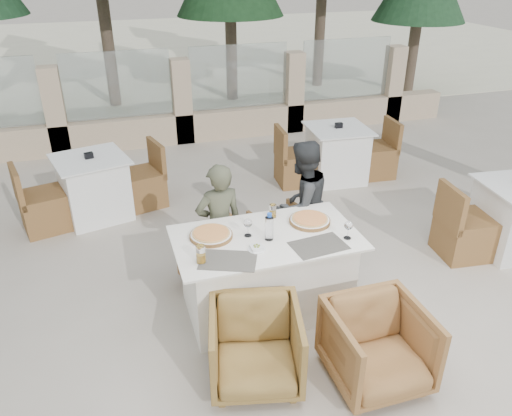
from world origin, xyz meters
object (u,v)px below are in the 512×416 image
object	(u,v)px
wine_glass_centre	(248,227)
bg_table_b	(336,154)
olive_dish	(257,247)
diner_left	(219,226)
armchair_near_right	(377,346)
armchair_far_right	(282,234)
bg_table_a	(94,188)
wine_glass_corner	(348,229)
pizza_right	(310,220)
armchair_near_left	(256,347)
beer_glass_right	(273,211)
water_bottle	(269,226)
pizza_left	(211,235)
dining_table	(266,274)
diner_right	(301,205)
armchair_far_left	(221,258)
beer_glass_left	(201,254)

from	to	relation	value
wine_glass_centre	bg_table_b	size ratio (longest dim) A/B	0.11
olive_dish	diner_left	distance (m)	0.75
armchair_near_right	armchair_far_right	bearing A→B (deg)	92.47
bg_table_a	wine_glass_corner	bearing A→B (deg)	-65.10
pizza_right	armchair_near_left	xyz separation A→B (m)	(-0.80, -0.91, -0.48)
pizza_right	beer_glass_right	bearing A→B (deg)	145.73
water_bottle	armchair_near_right	world-z (taller)	water_bottle
wine_glass_corner	armchair_near_right	distance (m)	1.00
armchair_far_right	bg_table_b	distance (m)	2.22
wine_glass_centre	armchair_near_right	distance (m)	1.42
armchair_near_right	armchair_near_left	bearing A→B (deg)	162.44
pizza_left	armchair_near_left	bearing A→B (deg)	-83.13
wine_glass_corner	olive_dish	size ratio (longest dim) A/B	1.67
diner_left	bg_table_b	xyz separation A→B (m)	(2.17, 1.94, -0.25)
armchair_far_right	diner_left	size ratio (longest dim) A/B	0.46
dining_table	wine_glass_corner	size ratio (longest dim) A/B	8.70
wine_glass_corner	armchair_near_left	size ratio (longest dim) A/B	0.26
dining_table	pizza_right	bearing A→B (deg)	15.18
pizza_left	diner_right	distance (m)	1.17
beer_glass_right	wine_glass_corner	bearing A→B (deg)	-48.55
diner_right	bg_table_b	xyz separation A→B (m)	(1.30, 1.85, -0.29)
water_bottle	wine_glass_corner	size ratio (longest dim) A/B	1.36
bg_table_a	bg_table_b	xyz separation A→B (m)	(3.31, 0.14, 0.00)
olive_dish	diner_right	xyz separation A→B (m)	(0.73, 0.82, -0.12)
armchair_near_left	armchair_far_left	bearing A→B (deg)	101.33
pizza_right	armchair_near_right	size ratio (longest dim) A/B	0.52
armchair_far_left	bg_table_b	xyz separation A→B (m)	(2.18, 1.99, 0.09)
diner_right	diner_left	bearing A→B (deg)	-17.31
dining_table	olive_dish	distance (m)	0.46
diner_right	bg_table_b	world-z (taller)	diner_right
pizza_right	bg_table_a	distance (m)	2.94
beer_glass_left	bg_table_a	xyz separation A→B (m)	(-0.81, 2.56, -0.46)
diner_left	bg_table_b	bearing A→B (deg)	-144.17
dining_table	pizza_right	size ratio (longest dim) A/B	4.31
pizza_right	beer_glass_right	xyz separation A→B (m)	(-0.29, 0.20, 0.04)
pizza_right	bg_table_a	size ratio (longest dim) A/B	0.23
armchair_far_right	beer_glass_right	bearing A→B (deg)	43.23
armchair_far_left	olive_dish	bearing A→B (deg)	83.03
beer_glass_left	pizza_right	bearing A→B (deg)	17.69
pizza_right	bg_table_a	world-z (taller)	pizza_right
beer_glass_left	olive_dish	world-z (taller)	beer_glass_left
olive_dish	wine_glass_centre	bearing A→B (deg)	91.42
pizza_left	armchair_far_right	world-z (taller)	pizza_left
armchair_near_left	water_bottle	bearing A→B (deg)	77.94
pizza_left	olive_dish	bearing A→B (deg)	-44.58
diner_right	beer_glass_right	bearing A→B (deg)	13.91
dining_table	armchair_near_right	size ratio (longest dim) A/B	2.23
diner_left	water_bottle	bearing A→B (deg)	110.63
armchair_far_right	bg_table_a	xyz separation A→B (m)	(-1.88, 1.55, 0.12)
armchair_near_left	pizza_left	bearing A→B (deg)	110.26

